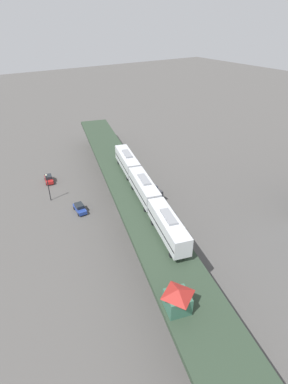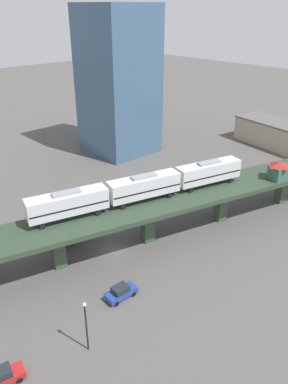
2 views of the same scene
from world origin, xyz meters
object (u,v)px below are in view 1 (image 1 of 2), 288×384
object	(u,v)px
street_car_red	(49,179)
street_lamp	(48,185)
street_car_blue	(80,208)
subway_train	(144,187)
signal_hut	(178,299)
delivery_truck	(150,190)

from	to	relation	value
street_car_red	street_lamp	bearing A→B (deg)	74.13
street_car_blue	street_lamp	bearing A→B (deg)	-64.51
subway_train	signal_hut	xyz separation A→B (m)	(10.59, 23.44, -0.74)
subway_train	street_car_red	bearing A→B (deg)	-71.03
street_car_red	delivery_truck	bearing A→B (deg)	131.22
street_car_blue	street_car_red	size ratio (longest dim) A/B	0.96
subway_train	street_car_red	xyz separation A→B (m)	(10.23, -29.76, -8.54)
street_car_red	signal_hut	bearing A→B (deg)	89.61
street_car_red	street_lamp	distance (m)	9.88
street_car_red	delivery_truck	xyz separation A→B (m)	(-17.97, 20.51, 0.82)
signal_hut	street_car_red	bearing A→B (deg)	-90.39
subway_train	delivery_truck	xyz separation A→B (m)	(-7.74, -9.25, -7.72)
delivery_truck	street_lamp	size ratio (longest dim) A/B	1.05
street_car_blue	street_car_red	world-z (taller)	same
signal_hut	delivery_truck	distance (m)	38.12
street_lamp	street_car_red	bearing A→B (deg)	-105.87
street_car_red	street_lamp	xyz separation A→B (m)	(2.56, 9.01, 3.17)
delivery_truck	street_lamp	distance (m)	23.65
street_car_blue	street_lamp	size ratio (longest dim) A/B	0.65
delivery_truck	street_car_blue	bearing A→B (deg)	-11.15
street_car_red	street_car_blue	bearing A→B (deg)	94.53
street_car_blue	delivery_truck	world-z (taller)	delivery_truck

